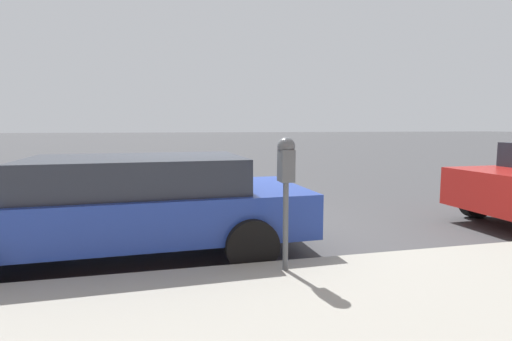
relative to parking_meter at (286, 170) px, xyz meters
name	(u,v)px	position (x,y,z in m)	size (l,w,h in m)	color
ground_plane	(216,230)	(2.50, 0.40, -1.26)	(220.00, 220.00, 0.00)	#424244
parking_meter	(286,170)	(0.00, 0.00, 0.00)	(0.21, 0.19, 1.43)	#4C5156
car_blue	(127,203)	(1.39, 1.72, -0.54)	(2.24, 4.85, 1.32)	navy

